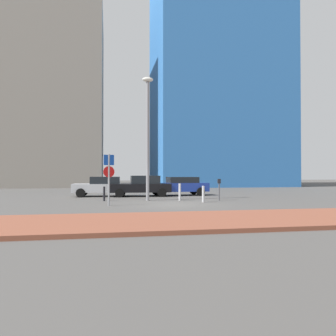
{
  "coord_description": "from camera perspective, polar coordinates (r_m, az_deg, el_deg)",
  "views": [
    {
      "loc": [
        -3.5,
        -18.05,
        1.74
      ],
      "look_at": [
        0.11,
        1.47,
        2.04
      ],
      "focal_mm": 35.44,
      "sensor_mm": 36.0,
      "label": 1
    }
  ],
  "objects": [
    {
      "name": "parked_car_blue",
      "position": [
        25.76,
        1.87,
        -3.05
      ],
      "size": [
        4.66,
        2.16,
        1.43
      ],
      "color": "#1E389E",
      "rests_on": "ground"
    },
    {
      "name": "traffic_bollard_near",
      "position": [
        19.84,
        6.09,
        -4.48
      ],
      "size": [
        0.15,
        0.15,
        0.97
      ],
      "primitive_type": "cylinder",
      "color": "#B7B7BC",
      "rests_on": "ground"
    },
    {
      "name": "traffic_bollard_mid",
      "position": [
        20.91,
        2.04,
        -4.15
      ],
      "size": [
        0.15,
        0.15,
        1.08
      ],
      "primitive_type": "cylinder",
      "color": "#B7B7BC",
      "rests_on": "ground"
    },
    {
      "name": "parked_car_silver",
      "position": [
        25.13,
        -11.15,
        -3.07
      ],
      "size": [
        4.3,
        2.18,
        1.46
      ],
      "color": "#B7BABF",
      "rests_on": "ground"
    },
    {
      "name": "ground_plane",
      "position": [
        18.47,
        0.49,
        -6.26
      ],
      "size": [
        120.0,
        120.0,
        0.0
      ],
      "primitive_type": "plane",
      "color": "#4C4947"
    },
    {
      "name": "parking_sign_post",
      "position": [
        17.88,
        -10.14,
        -0.91
      ],
      "size": [
        0.59,
        0.16,
        2.73
      ],
      "color": "gray",
      "rests_on": "ground"
    },
    {
      "name": "traffic_bollard_far",
      "position": [
        20.97,
        -10.92,
        -4.38
      ],
      "size": [
        0.13,
        0.13,
        0.89
      ],
      "primitive_type": "cylinder",
      "color": "black",
      "rests_on": "ground"
    },
    {
      "name": "building_colorful_midrise",
      "position": [
        47.78,
        8.54,
        15.16
      ],
      "size": [
        17.34,
        12.28,
        29.85
      ],
      "primitive_type": "cube",
      "color": "#3372BF",
      "rests_on": "ground"
    },
    {
      "name": "building_under_construction",
      "position": [
        49.08,
        -18.12,
        11.13
      ],
      "size": [
        11.68,
        15.87,
        23.81
      ],
      "primitive_type": "cube",
      "color": "gray",
      "rests_on": "ground"
    },
    {
      "name": "parked_car_black",
      "position": [
        24.85,
        -4.6,
        -3.06
      ],
      "size": [
        4.52,
        2.07,
        1.54
      ],
      "color": "black",
      "rests_on": "ground"
    },
    {
      "name": "sidewalk_brick",
      "position": [
        11.89,
        6.82,
        -8.92
      ],
      "size": [
        40.0,
        4.44,
        0.14
      ],
      "primitive_type": "cube",
      "color": "brown",
      "rests_on": "ground"
    },
    {
      "name": "street_lamp",
      "position": [
        21.14,
        -3.52,
        6.76
      ],
      "size": [
        0.7,
        0.36,
        7.82
      ],
      "color": "gray",
      "rests_on": "ground"
    },
    {
      "name": "parking_meter",
      "position": [
        21.14,
        8.79,
        -3.16
      ],
      "size": [
        0.18,
        0.14,
        1.36
      ],
      "color": "#4C4C51",
      "rests_on": "ground"
    }
  ]
}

